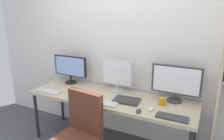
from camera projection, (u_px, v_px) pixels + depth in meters
The scene contains 12 objects.
wall_back at pixel (123, 49), 3.01m from camera, with size 4.61×0.10×2.60m.
desk at pixel (110, 100), 2.82m from camera, with size 2.21×0.68×0.74m.
monitor_left at pixel (70, 68), 3.24m from camera, with size 0.56×0.18×0.42m.
monitor_center at pixel (117, 74), 2.92m from camera, with size 0.45×0.18×0.46m.
monitor_right at pixel (176, 82), 2.59m from camera, with size 0.59×0.18×0.46m.
keyboard_left at pixel (49, 91), 2.95m from camera, with size 0.36×0.13×0.02m, color silver.
keyboard_center at pixel (102, 103), 2.60m from camera, with size 0.39×0.13×0.02m, color silver.
keyboard_right at pixel (172, 117), 2.25m from camera, with size 0.34×0.13×0.02m, color #38383D.
mouse_left_side at pixel (151, 109), 2.43m from camera, with size 0.06×0.10×0.03m, color silver.
mouse_right_side at pixel (139, 111), 2.38m from camera, with size 0.06×0.10×0.03m, color #38383D.
laptop_closed at pixel (127, 100), 2.66m from camera, with size 0.32×0.22×0.02m, color #2D2D2D.
coffee_mug at pixel (162, 102), 2.54m from camera, with size 0.11×0.08×0.09m.
Camera 1 is at (1.14, -1.72, 1.86)m, focal length 34.21 mm.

